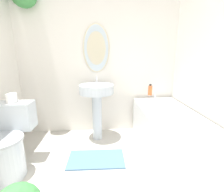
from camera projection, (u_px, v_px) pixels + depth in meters
name	position (u px, v px, depth m)	size (l,w,h in m)	color
wall_back	(92.00, 52.00, 2.47)	(2.54, 0.34, 2.40)	silver
toilet	(7.00, 144.00, 1.71)	(0.42, 0.61, 0.72)	silver
pedestal_sink	(97.00, 98.00, 2.34)	(0.49, 0.49, 0.93)	silver
bathtub	(173.00, 138.00, 1.89)	(0.62, 1.66, 0.65)	silver
shampoo_bottle	(150.00, 90.00, 2.46)	(0.06, 0.06, 0.17)	#DB6633
bath_mat	(96.00, 159.00, 1.97)	(0.68, 0.37, 0.02)	#4C7093
toilet_paper_roll	(12.00, 98.00, 1.80)	(0.11, 0.11, 0.10)	white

